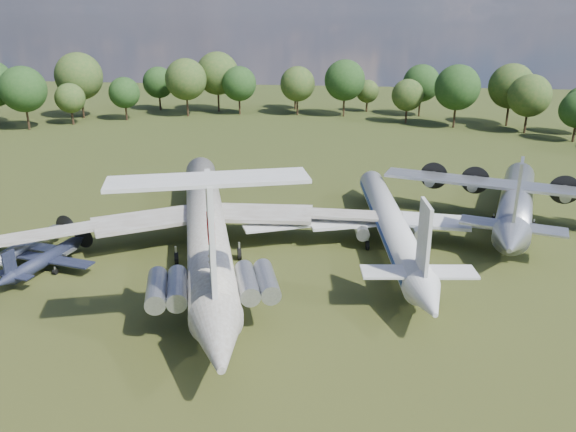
% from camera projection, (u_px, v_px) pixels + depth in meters
% --- Properties ---
extents(ground, '(300.00, 300.00, 0.00)m').
position_uv_depth(ground, '(209.00, 250.00, 64.65)').
color(ground, '#1B3612').
rests_on(ground, ground).
extents(il62_airliner, '(61.04, 70.18, 5.83)m').
position_uv_depth(il62_airliner, '(206.00, 229.00, 62.91)').
color(il62_airliner, silver).
rests_on(il62_airliner, ground).
extents(tu104_jet, '(39.16, 49.09, 4.54)m').
position_uv_depth(tu104_jet, '(390.00, 228.00, 65.06)').
color(tu104_jet, silver).
rests_on(tu104_jet, ground).
extents(an12_transport, '(43.30, 46.04, 5.01)m').
position_uv_depth(an12_transport, '(515.00, 206.00, 71.68)').
color(an12_transport, '#9EA0A5').
rests_on(an12_transport, ground).
extents(small_prop_west, '(13.17, 16.17, 2.11)m').
position_uv_depth(small_prop_west, '(46.00, 262.00, 59.13)').
color(small_prop_west, '#161D31').
rests_on(small_prop_west, ground).
extents(small_prop_northwest, '(13.56, 16.83, 2.22)m').
position_uv_depth(small_prop_northwest, '(27.00, 249.00, 62.19)').
color(small_prop_northwest, '#919398').
rests_on(small_prop_northwest, ground).
extents(person_on_il62, '(0.74, 0.72, 1.72)m').
position_uv_depth(person_on_il62, '(211.00, 259.00, 46.51)').
color(person_on_il62, '#987D4D').
rests_on(person_on_il62, il62_airliner).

